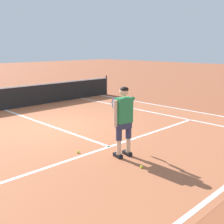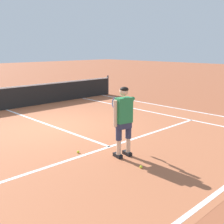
{
  "view_description": "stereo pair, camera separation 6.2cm",
  "coord_description": "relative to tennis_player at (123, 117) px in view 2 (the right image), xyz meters",
  "views": [
    {
      "loc": [
        -4.97,
        -7.95,
        2.59
      ],
      "look_at": [
        -0.24,
        -3.13,
        1.05
      ],
      "focal_mm": 45.36,
      "sensor_mm": 36.0,
      "label": 1
    },
    {
      "loc": [
        -4.93,
        -7.99,
        2.59
      ],
      "look_at": [
        -0.24,
        -3.13,
        1.05
      ],
      "focal_mm": 45.36,
      "sensor_mm": 36.0,
      "label": 2
    }
  ],
  "objects": [
    {
      "name": "line_service",
      "position": [
        0.23,
        0.71,
        -0.99
      ],
      "size": [
        8.23,
        0.1,
        0.01
      ],
      "primitive_type": "cube",
      "color": "white",
      "rests_on": "ground"
    },
    {
      "name": "line_singles_right",
      "position": [
        4.34,
        2.34,
        -0.99
      ],
      "size": [
        0.1,
        9.55,
        0.01
      ],
      "primitive_type": "cube",
      "color": "white",
      "rests_on": "ground"
    },
    {
      "name": "ground_plane",
      "position": [
        0.23,
        3.5,
        -0.99
      ],
      "size": [
        80.0,
        80.0,
        0.0
      ],
      "primitive_type": "plane",
      "color": "#9E5133"
    },
    {
      "name": "line_baseline",
      "position": [
        0.23,
        -2.44,
        -0.99
      ],
      "size": [
        10.98,
        0.1,
        0.01
      ],
      "primitive_type": "cube",
      "color": "white",
      "rests_on": "ground"
    },
    {
      "name": "tennis_net",
      "position": [
        0.23,
        7.11,
        -0.49
      ],
      "size": [
        11.96,
        0.08,
        1.07
      ],
      "color": "#333338",
      "rests_on": "ground"
    },
    {
      "name": "line_doubles_right",
      "position": [
        5.72,
        2.34,
        -0.99
      ],
      "size": [
        0.1,
        9.55,
        0.01
      ],
      "primitive_type": "cube",
      "color": "white",
      "rests_on": "ground"
    },
    {
      "name": "tennis_player",
      "position": [
        0.0,
        0.0,
        0.0
      ],
      "size": [
        0.8,
        1.07,
        1.71
      ],
      "color": "black",
      "rests_on": "ground"
    },
    {
      "name": "line_centre_service",
      "position": [
        0.23,
        3.91,
        -0.99
      ],
      "size": [
        0.1,
        6.4,
        0.01
      ],
      "primitive_type": "cube",
      "color": "white",
      "rests_on": "ground"
    },
    {
      "name": "court_inner_surface",
      "position": [
        0.23,
        2.34,
        -0.99
      ],
      "size": [
        10.98,
        9.95,
        0.0
      ],
      "primitive_type": "cube",
      "color": "#B2603D",
      "rests_on": "ground"
    },
    {
      "name": "tennis_ball_near_feet",
      "position": [
        -0.66,
        0.93,
        -0.96
      ],
      "size": [
        0.07,
        0.07,
        0.07
      ],
      "primitive_type": "sphere",
      "color": "#CCE02D",
      "rests_on": "ground"
    },
    {
      "name": "tennis_ball_by_baseline",
      "position": [
        -0.23,
        -0.77,
        -0.96
      ],
      "size": [
        0.07,
        0.07,
        0.07
      ],
      "primitive_type": "sphere",
      "color": "#CCE02D",
      "rests_on": "ground"
    }
  ]
}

